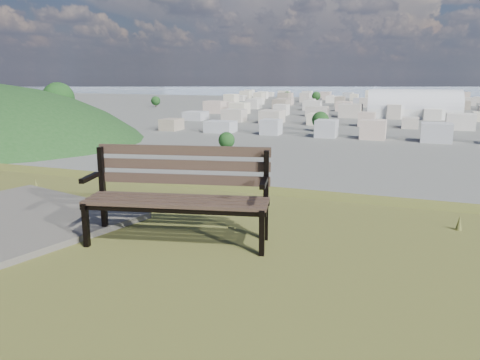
% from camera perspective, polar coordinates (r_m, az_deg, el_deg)
% --- Properties ---
extents(park_bench, '(2.10, 1.06, 1.05)m').
position_cam_1_polar(park_bench, '(5.25, -7.45, -1.14)').
color(park_bench, '#3F2D24').
rests_on(park_bench, hilltop_mesa).
extents(grass_tufts, '(12.49, 7.38, 0.28)m').
position_cam_1_polar(grass_tufts, '(3.49, -17.26, -17.61)').
color(grass_tufts, brown).
rests_on(grass_tufts, hilltop_mesa).
extents(arena, '(56.14, 27.06, 23.04)m').
position_cam_1_polar(arena, '(312.62, 20.35, 8.10)').
color(arena, silver).
rests_on(arena, ground).
extents(city_blocks, '(395.00, 361.00, 7.00)m').
position_cam_1_polar(city_blocks, '(397.91, 20.31, 8.67)').
color(city_blocks, '#BFB5A7').
rests_on(city_blocks, ground).
extents(city_trees, '(406.52, 387.20, 9.98)m').
position_cam_1_polar(city_trees, '(323.76, 15.50, 8.46)').
color(city_trees, '#301E18').
rests_on(city_trees, ground).
extents(bay_water, '(2400.00, 700.00, 0.12)m').
position_cam_1_polar(bay_water, '(903.18, 20.59, 10.31)').
color(bay_water, '#96AFBF').
rests_on(bay_water, ground).
extents(far_hills, '(2050.00, 340.00, 60.00)m').
position_cam_1_polar(far_hills, '(1407.10, 18.23, 12.13)').
color(far_hills, '#828AA2').
rests_on(far_hills, ground).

